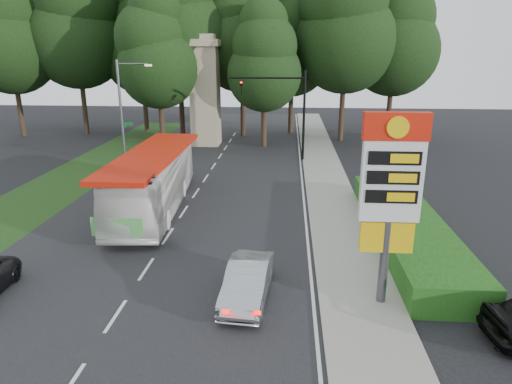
# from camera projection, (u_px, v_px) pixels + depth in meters

# --- Properties ---
(ground) EXTENTS (120.00, 120.00, 0.00)m
(ground) POSITION_uv_depth(u_px,v_px,m) (110.00, 325.00, 15.12)
(ground) COLOR black
(ground) RESTS_ON ground
(road_surface) EXTENTS (14.00, 80.00, 0.02)m
(road_surface) POSITION_uv_depth(u_px,v_px,m) (187.00, 206.00, 26.54)
(road_surface) COLOR black
(road_surface) RESTS_ON ground
(sidewalk_right) EXTENTS (3.00, 80.00, 0.12)m
(sidewalk_right) POSITION_uv_depth(u_px,v_px,m) (335.00, 209.00, 25.95)
(sidewalk_right) COLOR gray
(sidewalk_right) RESTS_ON ground
(grass_verge_left) EXTENTS (5.00, 50.00, 0.02)m
(grass_verge_left) POSITION_uv_depth(u_px,v_px,m) (75.00, 176.00, 32.89)
(grass_verge_left) COLOR #193814
(grass_verge_left) RESTS_ON ground
(hedge) EXTENTS (3.00, 14.00, 1.20)m
(hedge) POSITION_uv_depth(u_px,v_px,m) (406.00, 227.00, 21.78)
(hedge) COLOR #164813
(hedge) RESTS_ON ground
(gas_station_pylon) EXTENTS (2.10, 0.45, 6.85)m
(gas_station_pylon) POSITION_uv_depth(u_px,v_px,m) (391.00, 185.00, 15.07)
(gas_station_pylon) COLOR #59595E
(gas_station_pylon) RESTS_ON ground
(traffic_signal_mast) EXTENTS (6.10, 0.35, 7.20)m
(traffic_signal_mast) POSITION_uv_depth(u_px,v_px,m) (288.00, 103.00, 36.19)
(traffic_signal_mast) COLOR black
(traffic_signal_mast) RESTS_ON ground
(streetlight_signs) EXTENTS (2.75, 0.98, 8.00)m
(streetlight_signs) POSITION_uv_depth(u_px,v_px,m) (123.00, 108.00, 35.22)
(streetlight_signs) COLOR #59595E
(streetlight_signs) RESTS_ON ground
(monument) EXTENTS (3.00, 3.00, 10.05)m
(monument) POSITION_uv_depth(u_px,v_px,m) (205.00, 90.00, 42.29)
(monument) COLOR tan
(monument) RESTS_ON ground
(tree_far_west) EXTENTS (8.96, 8.96, 17.60)m
(tree_far_west) POSITION_uv_depth(u_px,v_px,m) (8.00, 29.00, 44.82)
(tree_far_west) COLOR #2D2116
(tree_far_west) RESTS_ON ground
(tree_west_mid) EXTENTS (9.80, 9.80, 19.25)m
(tree_west_mid) POSITION_uv_depth(u_px,v_px,m) (75.00, 19.00, 46.02)
(tree_west_mid) COLOR #2D2116
(tree_west_mid) RESTS_ON ground
(tree_west_near) EXTENTS (8.40, 8.40, 16.50)m
(tree_west_near) POSITION_uv_depth(u_px,v_px,m) (140.00, 37.00, 48.02)
(tree_west_near) COLOR #2D2116
(tree_west_near) RESTS_ON ground
(tree_center_left) EXTENTS (10.08, 10.08, 19.80)m
(tree_center_left) POSITION_uv_depth(u_px,v_px,m) (177.00, 13.00, 43.28)
(tree_center_left) COLOR #2D2116
(tree_center_left) RESTS_ON ground
(tree_center_right) EXTENTS (9.24, 9.24, 18.15)m
(tree_center_right) POSITION_uv_depth(u_px,v_px,m) (242.00, 25.00, 45.08)
(tree_center_right) COLOR #2D2116
(tree_center_right) RESTS_ON ground
(tree_east_near) EXTENTS (8.12, 8.12, 15.95)m
(tree_east_near) POSITION_uv_depth(u_px,v_px,m) (292.00, 40.00, 47.04)
(tree_east_near) COLOR #2D2116
(tree_east_near) RESTS_ON ground
(tree_east_mid) EXTENTS (9.52, 9.52, 18.70)m
(tree_east_mid) POSITION_uv_depth(u_px,v_px,m) (347.00, 20.00, 42.40)
(tree_east_mid) COLOR #2D2116
(tree_east_mid) RESTS_ON ground
(tree_far_east) EXTENTS (8.68, 8.68, 17.05)m
(tree_far_east) POSITION_uv_depth(u_px,v_px,m) (396.00, 32.00, 44.27)
(tree_far_east) COLOR #2D2116
(tree_far_east) RESTS_ON ground
(tree_monument_left) EXTENTS (7.28, 7.28, 14.30)m
(tree_monument_left) POSITION_uv_depth(u_px,v_px,m) (157.00, 50.00, 40.54)
(tree_monument_left) COLOR #2D2116
(tree_monument_left) RESTS_ON ground
(tree_monument_right) EXTENTS (6.72, 6.72, 13.20)m
(tree_monument_right) POSITION_uv_depth(u_px,v_px,m) (264.00, 58.00, 40.57)
(tree_monument_right) COLOR #2D2116
(tree_monument_right) RESTS_ON ground
(transit_bus) EXTENTS (3.63, 12.03, 3.30)m
(transit_bus) POSITION_uv_depth(u_px,v_px,m) (154.00, 181.00, 25.62)
(transit_bus) COLOR white
(transit_bus) RESTS_ON ground
(sedan_silver) EXTENTS (1.78, 4.30, 1.38)m
(sedan_silver) POSITION_uv_depth(u_px,v_px,m) (247.00, 282.00, 16.52)
(sedan_silver) COLOR #A1A3A8
(sedan_silver) RESTS_ON ground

